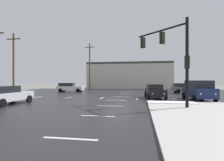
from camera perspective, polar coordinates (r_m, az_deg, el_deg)
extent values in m
plane|color=slate|center=(20.12, 2.28, -5.82)|extent=(120.00, 120.00, 0.00)
cube|color=#232326|center=(20.12, 2.28, -5.79)|extent=(44.00, 44.00, 0.02)
cube|color=white|center=(16.18, 18.44, -6.65)|extent=(4.00, 1.60, 0.06)
cube|color=silver|center=(6.67, -13.29, -17.70)|extent=(2.00, 0.15, 0.01)
cube|color=silver|center=(10.36, -4.61, -11.26)|extent=(2.00, 0.15, 0.01)
cube|color=silver|center=(14.22, -0.70, -8.17)|extent=(2.00, 0.15, 0.01)
cube|color=silver|center=(18.15, 1.50, -6.39)|extent=(2.00, 0.15, 0.01)
cube|color=silver|center=(22.10, 2.91, -5.24)|extent=(2.00, 0.15, 0.01)
cube|color=silver|center=(26.06, 3.89, -4.43)|extent=(2.00, 0.15, 0.01)
cube|color=silver|center=(30.03, 4.60, -3.84)|extent=(2.00, 0.15, 0.01)
cube|color=silver|center=(34.01, 5.15, -3.39)|extent=(2.00, 0.15, 0.01)
cube|color=silver|center=(38.00, 5.59, -3.03)|extent=(2.00, 0.15, 0.01)
cube|color=silver|center=(25.86, -30.33, -4.47)|extent=(0.15, 2.00, 0.01)
cube|color=silver|center=(23.53, -22.78, -4.92)|extent=(0.15, 2.00, 0.01)
cube|color=silver|center=(21.68, -13.74, -5.34)|extent=(0.15, 2.00, 0.01)
cube|color=silver|center=(20.46, -3.32, -5.66)|extent=(0.15, 2.00, 0.01)
cube|color=silver|center=(19.97, 8.01, -5.80)|extent=(0.15, 2.00, 0.01)
cube|color=silver|center=(20.29, 19.44, -5.71)|extent=(0.15, 2.00, 0.01)
cube|color=silver|center=(21.35, 30.11, -5.43)|extent=(0.15, 2.00, 0.01)
cube|color=silver|center=(16.03, 13.10, -7.24)|extent=(0.45, 7.00, 0.01)
cylinder|color=black|center=(13.71, 22.92, 5.38)|extent=(0.22, 0.22, 6.38)
cylinder|color=black|center=(15.67, 15.08, 15.08)|extent=(3.48, 3.68, 0.14)
cube|color=black|center=(15.36, 15.79, 12.98)|extent=(0.45, 0.45, 0.95)
sphere|color=red|center=(15.53, 15.33, 13.92)|extent=(0.20, 0.20, 0.20)
cube|color=black|center=(16.84, 9.89, 11.83)|extent=(0.45, 0.45, 0.95)
sphere|color=red|center=(17.01, 9.51, 12.69)|extent=(0.20, 0.20, 0.20)
cube|color=black|center=(13.71, 22.92, 5.42)|extent=(0.28, 0.36, 0.90)
cube|color=beige|center=(44.90, 5.64, 1.18)|extent=(20.05, 8.00, 5.89)
cube|color=#3F3D3A|center=(45.08, 5.64, 5.24)|extent=(20.05, 8.00, 0.50)
cube|color=white|center=(32.14, -13.14, -2.38)|extent=(4.65, 2.23, 0.70)
cube|color=black|center=(32.32, -14.28, -1.26)|extent=(2.63, 1.89, 0.55)
cylinder|color=black|center=(32.62, -10.10, -2.96)|extent=(0.68, 0.28, 0.66)
cylinder|color=black|center=(30.88, -10.90, -3.13)|extent=(0.68, 0.28, 0.66)
cylinder|color=black|center=(33.48, -15.20, -2.88)|extent=(0.68, 0.28, 0.66)
cylinder|color=black|center=(31.78, -16.25, -3.04)|extent=(0.68, 0.28, 0.66)
sphere|color=white|center=(32.14, -9.08, -2.38)|extent=(0.18, 0.18, 0.18)
sphere|color=white|center=(31.01, -9.55, -2.46)|extent=(0.18, 0.18, 0.18)
cube|color=black|center=(20.92, 13.61, -3.67)|extent=(2.14, 4.63, 0.70)
cube|color=black|center=(21.56, 13.34, -1.90)|extent=(1.84, 2.60, 0.55)
cylinder|color=black|center=(19.61, 16.90, -4.95)|extent=(0.27, 0.68, 0.66)
cylinder|color=black|center=(19.32, 11.65, -5.02)|extent=(0.27, 0.68, 0.66)
cylinder|color=black|center=(22.60, 15.28, -4.29)|extent=(0.27, 0.68, 0.66)
cylinder|color=black|center=(22.35, 10.72, -4.34)|extent=(0.27, 0.68, 0.66)
sphere|color=white|center=(18.86, 16.37, -4.08)|extent=(0.18, 0.18, 0.18)
sphere|color=white|center=(18.67, 12.89, -4.12)|extent=(0.18, 0.18, 0.18)
cube|color=#141E47|center=(20.45, 25.90, -3.41)|extent=(2.22, 4.90, 0.95)
cube|color=black|center=(20.42, 25.90, -1.03)|extent=(1.99, 3.46, 0.75)
cylinder|color=black|center=(19.34, 30.28, -5.02)|extent=(0.26, 0.67, 0.66)
cylinder|color=black|center=(18.63, 24.79, -5.21)|extent=(0.26, 0.67, 0.66)
cylinder|color=black|center=(22.35, 26.83, -4.34)|extent=(0.26, 0.67, 0.66)
cylinder|color=black|center=(21.73, 22.00, -4.46)|extent=(0.26, 0.67, 0.66)
sphere|color=white|center=(18.51, 30.21, -3.77)|extent=(0.18, 0.18, 0.18)
sphere|color=white|center=(18.04, 26.59, -3.87)|extent=(0.18, 0.18, 0.18)
cube|color=#B7BABF|center=(17.51, -30.41, -4.40)|extent=(2.01, 4.58, 0.70)
cube|color=black|center=(16.98, -31.95, -2.43)|extent=(1.77, 2.55, 0.55)
cylinder|color=black|center=(19.27, -29.32, -5.04)|extent=(0.25, 0.67, 0.66)
cylinder|color=black|center=(18.14, -25.02, -5.36)|extent=(0.25, 0.67, 0.66)
cylinder|color=black|center=(15.81, -31.75, -6.15)|extent=(0.25, 0.67, 0.66)
sphere|color=white|center=(19.54, -27.31, -3.94)|extent=(0.18, 0.18, 0.18)
sphere|color=white|center=(18.84, -24.58, -4.09)|extent=(0.18, 0.18, 0.18)
cube|color=slate|center=(30.80, 22.74, -2.48)|extent=(4.63, 2.17, 0.70)
cube|color=black|center=(30.58, 21.54, -1.33)|extent=(2.60, 1.86, 0.55)
cylinder|color=black|center=(32.17, 24.83, -3.00)|extent=(0.68, 0.27, 0.66)
cylinder|color=black|center=(30.49, 26.01, -3.17)|extent=(0.68, 0.27, 0.66)
cylinder|color=black|center=(31.24, 19.56, -3.09)|extent=(0.68, 0.27, 0.66)
cylinder|color=black|center=(29.51, 20.47, -3.27)|extent=(0.68, 0.27, 0.66)
sphere|color=white|center=(32.09, 26.16, -2.38)|extent=(0.18, 0.18, 0.18)
sphere|color=white|center=(31.03, 26.94, -2.47)|extent=(0.18, 0.18, 0.18)
cylinder|color=brown|center=(29.81, -29.01, 4.66)|extent=(0.28, 0.28, 8.92)
cube|color=brown|center=(30.33, -29.01, 11.56)|extent=(2.20, 0.14, 0.14)
cylinder|color=brown|center=(39.69, -7.17, 4.44)|extent=(0.28, 0.28, 10.20)
cube|color=brown|center=(40.25, -7.17, 10.56)|extent=(2.20, 0.14, 0.14)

